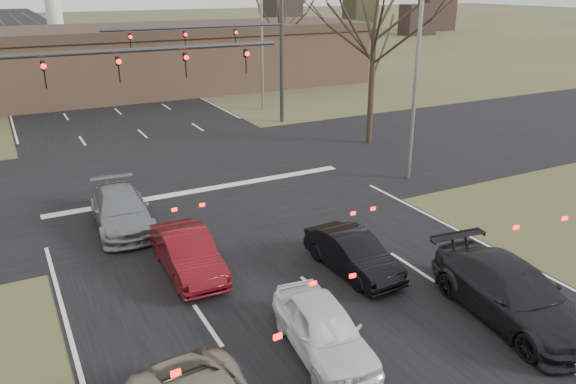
{
  "coord_description": "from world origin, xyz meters",
  "views": [
    {
      "loc": [
        -7.56,
        -9.4,
        8.69
      ],
      "look_at": [
        0.71,
        6.34,
        2.0
      ],
      "focal_mm": 35.0,
      "sensor_mm": 36.0,
      "label": 1
    }
  ],
  "objects_px": {
    "mast_arm_far": "(240,46)",
    "building": "(121,60)",
    "mast_arm_near": "(64,85)",
    "streetlight_right_far": "(259,29)",
    "car_red_ahead": "(188,253)",
    "streetlight_right_near": "(414,58)",
    "car_charcoal_sedan": "(512,293)",
    "car_black_hatch": "(353,253)",
    "car_grey_ahead": "(121,210)",
    "car_white_sedan": "(324,329)"
  },
  "relations": [
    {
      "from": "building",
      "to": "car_white_sedan",
      "type": "height_order",
      "value": "building"
    },
    {
      "from": "streetlight_right_near",
      "to": "car_grey_ahead",
      "type": "bearing_deg",
      "value": 177.23
    },
    {
      "from": "car_charcoal_sedan",
      "to": "streetlight_right_near",
      "type": "bearing_deg",
      "value": 71.79
    },
    {
      "from": "mast_arm_near",
      "to": "streetlight_right_far",
      "type": "relative_size",
      "value": 1.21
    },
    {
      "from": "car_white_sedan",
      "to": "car_red_ahead",
      "type": "relative_size",
      "value": 0.95
    },
    {
      "from": "car_charcoal_sedan",
      "to": "car_grey_ahead",
      "type": "xyz_separation_m",
      "value": [
        -8.08,
        11.11,
        -0.07
      ]
    },
    {
      "from": "car_white_sedan",
      "to": "car_grey_ahead",
      "type": "distance_m",
      "value": 10.42
    },
    {
      "from": "building",
      "to": "streetlight_right_near",
      "type": "distance_m",
      "value": 28.97
    },
    {
      "from": "building",
      "to": "mast_arm_far",
      "type": "distance_m",
      "value": 15.75
    },
    {
      "from": "building",
      "to": "car_red_ahead",
      "type": "bearing_deg",
      "value": -98.9
    },
    {
      "from": "streetlight_right_far",
      "to": "car_black_hatch",
      "type": "bearing_deg",
      "value": -108.23
    },
    {
      "from": "building",
      "to": "car_red_ahead",
      "type": "distance_m",
      "value": 32.37
    },
    {
      "from": "streetlight_right_far",
      "to": "car_charcoal_sedan",
      "type": "xyz_separation_m",
      "value": [
        -5.32,
        -27.49,
        -4.82
      ]
    },
    {
      "from": "mast_arm_far",
      "to": "building",
      "type": "bearing_deg",
      "value": 105.58
    },
    {
      "from": "building",
      "to": "car_red_ahead",
      "type": "height_order",
      "value": "building"
    },
    {
      "from": "streetlight_right_near",
      "to": "car_black_hatch",
      "type": "distance_m",
      "value": 10.74
    },
    {
      "from": "mast_arm_far",
      "to": "car_white_sedan",
      "type": "xyz_separation_m",
      "value": [
        -7.51,
        -22.42,
        -4.34
      ]
    },
    {
      "from": "streetlight_right_near",
      "to": "car_charcoal_sedan",
      "type": "height_order",
      "value": "streetlight_right_near"
    },
    {
      "from": "car_charcoal_sedan",
      "to": "car_black_hatch",
      "type": "bearing_deg",
      "value": 125.65
    },
    {
      "from": "building",
      "to": "streetlight_right_far",
      "type": "bearing_deg",
      "value": -56.35
    },
    {
      "from": "building",
      "to": "car_grey_ahead",
      "type": "height_order",
      "value": "building"
    },
    {
      "from": "car_charcoal_sedan",
      "to": "car_red_ahead",
      "type": "bearing_deg",
      "value": 143.32
    },
    {
      "from": "mast_arm_near",
      "to": "car_black_hatch",
      "type": "relative_size",
      "value": 3.15
    },
    {
      "from": "car_white_sedan",
      "to": "car_black_hatch",
      "type": "height_order",
      "value": "car_white_sedan"
    },
    {
      "from": "car_white_sedan",
      "to": "car_charcoal_sedan",
      "type": "distance_m",
      "value": 5.43
    },
    {
      "from": "mast_arm_near",
      "to": "car_red_ahead",
      "type": "relative_size",
      "value": 2.92
    },
    {
      "from": "mast_arm_near",
      "to": "mast_arm_far",
      "type": "xyz_separation_m",
      "value": [
        11.41,
        10.0,
        -0.06
      ]
    },
    {
      "from": "car_black_hatch",
      "to": "car_grey_ahead",
      "type": "xyz_separation_m",
      "value": [
        -5.73,
        6.9,
        0.06
      ]
    },
    {
      "from": "streetlight_right_near",
      "to": "car_charcoal_sedan",
      "type": "distance_m",
      "value": 12.51
    },
    {
      "from": "streetlight_right_far",
      "to": "car_grey_ahead",
      "type": "height_order",
      "value": "streetlight_right_far"
    },
    {
      "from": "mast_arm_near",
      "to": "car_charcoal_sedan",
      "type": "relative_size",
      "value": 2.29
    },
    {
      "from": "building",
      "to": "car_red_ahead",
      "type": "relative_size",
      "value": 10.21
    },
    {
      "from": "mast_arm_near",
      "to": "building",
      "type": "bearing_deg",
      "value": 73.87
    },
    {
      "from": "streetlight_right_near",
      "to": "car_white_sedan",
      "type": "bearing_deg",
      "value": -137.13
    },
    {
      "from": "building",
      "to": "mast_arm_near",
      "type": "distance_m",
      "value": 26.14
    },
    {
      "from": "mast_arm_near",
      "to": "mast_arm_far",
      "type": "relative_size",
      "value": 1.09
    },
    {
      "from": "car_charcoal_sedan",
      "to": "car_red_ahead",
      "type": "relative_size",
      "value": 1.27
    },
    {
      "from": "mast_arm_near",
      "to": "car_black_hatch",
      "type": "distance_m",
      "value": 12.38
    },
    {
      "from": "car_red_ahead",
      "to": "car_black_hatch",
      "type": "bearing_deg",
      "value": -25.29
    },
    {
      "from": "car_white_sedan",
      "to": "streetlight_right_far",
      "type": "bearing_deg",
      "value": 75.18
    },
    {
      "from": "streetlight_right_near",
      "to": "streetlight_right_far",
      "type": "bearing_deg",
      "value": 88.32
    },
    {
      "from": "building",
      "to": "streetlight_right_far",
      "type": "xyz_separation_m",
      "value": [
        7.32,
        -11.0,
        2.92
      ]
    },
    {
      "from": "building",
      "to": "mast_arm_near",
      "type": "height_order",
      "value": "mast_arm_near"
    },
    {
      "from": "car_red_ahead",
      "to": "building",
      "type": "bearing_deg",
      "value": 82.67
    },
    {
      "from": "mast_arm_far",
      "to": "car_white_sedan",
      "type": "height_order",
      "value": "mast_arm_far"
    },
    {
      "from": "mast_arm_far",
      "to": "car_grey_ahead",
      "type": "height_order",
      "value": "mast_arm_far"
    },
    {
      "from": "building",
      "to": "car_white_sedan",
      "type": "distance_m",
      "value": 37.62
    },
    {
      "from": "building",
      "to": "car_grey_ahead",
      "type": "distance_m",
      "value": 28.11
    },
    {
      "from": "mast_arm_near",
      "to": "car_charcoal_sedan",
      "type": "bearing_deg",
      "value": -55.61
    },
    {
      "from": "streetlight_right_far",
      "to": "car_red_ahead",
      "type": "relative_size",
      "value": 2.41
    }
  ]
}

